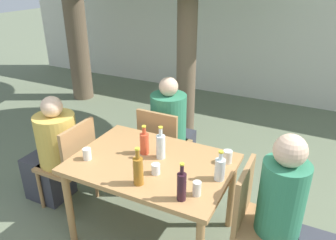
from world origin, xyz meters
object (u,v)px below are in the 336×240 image
at_px(patio_chair_2, 162,143).
at_px(drinking_glass_3, 228,157).
at_px(patio_chair_1, 257,217).
at_px(person_seated_1, 291,224).
at_px(water_bottle_2, 220,169).
at_px(soda_bottle_3, 144,143).
at_px(water_bottle_1, 161,146).
at_px(drinking_glass_0, 156,169).
at_px(drinking_glass_1, 87,154).
at_px(wine_bottle_4, 182,186).
at_px(person_seated_2, 172,132).
at_px(patio_chair_0, 72,160).
at_px(drinking_glass_2, 197,188).
at_px(amber_bottle_0, 138,170).
at_px(dining_table_front, 152,171).
at_px(person_seated_0, 53,155).

xyz_separation_m(patio_chair_2, drinking_glass_3, (0.81, -0.42, 0.29)).
height_order(patio_chair_1, person_seated_1, person_seated_1).
distance_m(person_seated_1, water_bottle_2, 0.62).
bearing_deg(drinking_glass_3, soda_bottle_3, -165.84).
height_order(patio_chair_2, water_bottle_1, water_bottle_1).
height_order(patio_chair_1, soda_bottle_3, soda_bottle_3).
xyz_separation_m(drinking_glass_0, drinking_glass_1, (-0.60, -0.07, 0.01)).
height_order(water_bottle_2, drinking_glass_0, water_bottle_2).
relative_size(water_bottle_2, wine_bottle_4, 0.84).
relative_size(person_seated_2, water_bottle_2, 4.97).
xyz_separation_m(person_seated_2, soda_bottle_3, (0.14, -0.82, 0.31)).
distance_m(wine_bottle_4, drinking_glass_1, 0.92).
distance_m(patio_chair_0, soda_bottle_3, 0.83).
bearing_deg(patio_chair_0, soda_bottle_3, 96.99).
relative_size(patio_chair_0, drinking_glass_3, 8.46).
distance_m(person_seated_1, drinking_glass_2, 0.71).
distance_m(patio_chair_1, drinking_glass_1, 1.41).
relative_size(patio_chair_2, water_bottle_2, 3.79).
height_order(drinking_glass_1, drinking_glass_2, drinking_glass_2).
distance_m(patio_chair_2, amber_bottle_0, 1.10).
xyz_separation_m(dining_table_front, person_seated_2, (-0.26, 0.92, -0.12)).
bearing_deg(person_seated_0, patio_chair_1, 90.00).
xyz_separation_m(person_seated_1, drinking_glass_1, (-1.61, -0.20, 0.25)).
distance_m(water_bottle_1, drinking_glass_3, 0.55).
relative_size(patio_chair_0, patio_chair_1, 1.00).
bearing_deg(patio_chair_2, drinking_glass_0, 114.29).
height_order(patio_chair_2, soda_bottle_3, soda_bottle_3).
relative_size(soda_bottle_3, drinking_glass_0, 3.13).
distance_m(dining_table_front, person_seated_0, 1.12).
distance_m(amber_bottle_0, drinking_glass_1, 0.57).
height_order(dining_table_front, drinking_glass_2, drinking_glass_2).
xyz_separation_m(wine_bottle_4, drinking_glass_2, (0.08, 0.09, -0.06)).
bearing_deg(person_seated_1, water_bottle_1, 85.20).
xyz_separation_m(dining_table_front, patio_chair_1, (0.88, 0.00, -0.14)).
bearing_deg(patio_chair_1, drinking_glass_2, 121.15).
bearing_deg(drinking_glass_2, patio_chair_2, 129.04).
relative_size(water_bottle_1, drinking_glass_1, 2.93).
bearing_deg(person_seated_1, drinking_glass_0, 97.54).
bearing_deg(drinking_glass_3, drinking_glass_0, -138.29).
height_order(drinking_glass_2, drinking_glass_3, drinking_glass_3).
bearing_deg(wine_bottle_4, water_bottle_2, 65.21).
bearing_deg(dining_table_front, drinking_glass_1, -157.90).
bearing_deg(drinking_glass_0, soda_bottle_3, 135.40).
bearing_deg(water_bottle_1, drinking_glass_3, 18.44).
bearing_deg(drinking_glass_1, wine_bottle_4, -8.03).
bearing_deg(water_bottle_2, person_seated_0, -179.61).
distance_m(patio_chair_0, patio_chair_2, 0.92).
height_order(soda_bottle_3, drinking_glass_0, soda_bottle_3).
bearing_deg(patio_chair_0, water_bottle_1, 95.64).
relative_size(patio_chair_1, patio_chair_2, 1.00).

